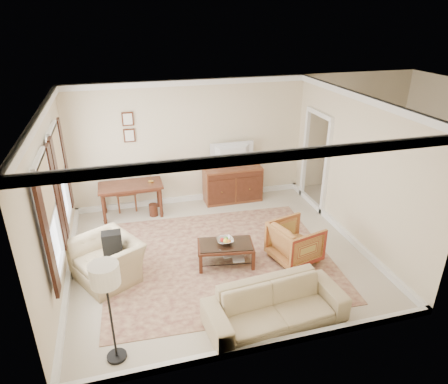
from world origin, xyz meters
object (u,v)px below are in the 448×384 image
striped_armchair (295,240)px  club_armchair (106,254)px  writing_desk (131,189)px  tv (233,148)px  sideboard (233,184)px  coffee_table (226,249)px  sofa (276,300)px

striped_armchair → club_armchair: club_armchair is taller
writing_desk → tv: size_ratio=1.39×
sideboard → tv: bearing=-90.0°
sideboard → coffee_table: 2.70m
writing_desk → sofa: size_ratio=0.66×
club_armchair → writing_desk: bearing=137.0°
striped_armchair → sofa: 1.74m
tv → coffee_table: tv is taller
tv → writing_desk: bearing=3.1°
striped_armchair → club_armchair: 3.37m
club_armchair → sofa: size_ratio=0.53×
coffee_table → sofa: sofa is taller
writing_desk → tv: bearing=3.1°
sideboard → striped_armchair: sideboard is taller
club_armchair → tv: bearing=99.7°
coffee_table → striped_armchair: (1.28, -0.21, 0.09)m
striped_armchair → sofa: (-0.97, -1.44, -0.00)m
coffee_table → striped_armchair: size_ratio=1.31×
tv → striped_armchair: size_ratio=1.21×
sofa → sideboard: bearing=76.9°
club_armchair → sofa: bearing=23.9°
writing_desk → sideboard: size_ratio=1.01×
sideboard → coffee_table: bearing=-109.2°
tv → striped_armchair: bearing=98.1°
writing_desk → sofa: (1.83, -4.05, -0.24)m
coffee_table → sideboard: bearing=70.8°
writing_desk → striped_armchair: (2.80, -2.61, -0.24)m
tv → striped_armchair: tv is taller
striped_armchair → tv: bearing=-6.4°
writing_desk → sofa: 4.45m
club_armchair → sofa: club_armchair is taller
writing_desk → sideboard: bearing=3.6°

